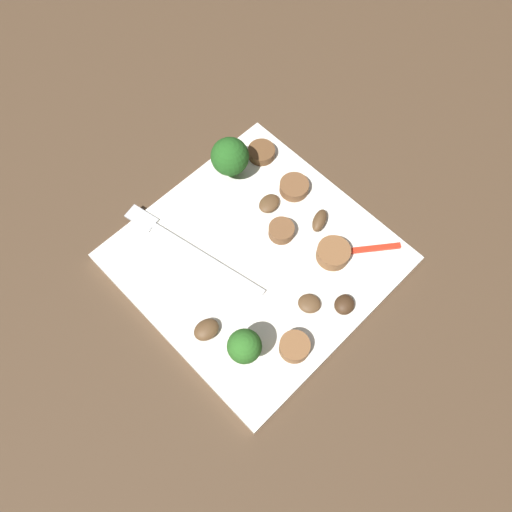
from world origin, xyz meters
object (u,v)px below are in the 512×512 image
object	(u,v)px
broccoli_floret_0	(244,347)
mushroom_0	(206,330)
plate	(256,258)
sausage_slice_4	(261,152)
sausage_slice_2	(333,253)
pepper_strip_1	(375,248)
sausage_slice_1	(294,187)
mushroom_3	(344,305)
fork	(184,244)
sausage_slice_0	(294,347)
broccoli_floret_1	(230,157)
mushroom_2	(307,306)
sausage_slice_3	(280,229)
mushroom_1	(269,203)
mushroom_4	(320,220)

from	to	relation	value
broccoli_floret_0	mushroom_0	bearing A→B (deg)	12.67
mushroom_0	plate	bearing A→B (deg)	-74.94
sausage_slice_4	broccoli_floret_0	bearing A→B (deg)	131.46
sausage_slice_2	pepper_strip_1	xyz separation A→B (m)	(-0.03, -0.04, -0.01)
plate	sausage_slice_1	size ratio (longest dim) A/B	7.69
mushroom_3	fork	bearing A→B (deg)	22.52
broccoli_floret_0	pepper_strip_1	world-z (taller)	broccoli_floret_0
fork	sausage_slice_1	world-z (taller)	sausage_slice_1
fork	sausage_slice_0	world-z (taller)	sausage_slice_0
broccoli_floret_1	sausage_slice_4	size ratio (longest dim) A/B	1.76
plate	sausage_slice_4	distance (m)	0.13
mushroom_2	sausage_slice_4	bearing A→B (deg)	-31.14
broccoli_floret_1	sausage_slice_3	distance (m)	0.10
sausage_slice_1	mushroom_3	world-z (taller)	same
broccoli_floret_0	pepper_strip_1	size ratio (longest dim) A/B	0.95
mushroom_3	pepper_strip_1	bearing A→B (deg)	-74.71
pepper_strip_1	sausage_slice_2	bearing A→B (deg)	56.06
plate	fork	distance (m)	0.08
mushroom_1	plate	bearing A→B (deg)	122.37
broccoli_floret_1	pepper_strip_1	world-z (taller)	broccoli_floret_1
sausage_slice_1	mushroom_0	world-z (taller)	same
broccoli_floret_1	sausage_slice_0	world-z (taller)	broccoli_floret_1
plate	sausage_slice_0	xyz separation A→B (m)	(-0.10, 0.04, 0.01)
sausage_slice_0	sausage_slice_1	bearing A→B (deg)	-46.21
sausage_slice_0	broccoli_floret_1	bearing A→B (deg)	-26.64
fork	mushroom_1	xyz separation A→B (m)	(-0.03, -0.10, 0.00)
pepper_strip_1	sausage_slice_4	bearing A→B (deg)	0.09
broccoli_floret_0	sausage_slice_2	bearing A→B (deg)	-84.99
mushroom_3	mushroom_4	bearing A→B (deg)	-32.89
fork	pepper_strip_1	size ratio (longest dim) A/B	3.18
broccoli_floret_0	broccoli_floret_1	size ratio (longest dim) A/B	0.94
sausage_slice_1	mushroom_1	bearing A→B (deg)	81.09
sausage_slice_2	broccoli_floret_1	bearing A→B (deg)	2.02
fork	sausage_slice_2	bearing A→B (deg)	-151.63
sausage_slice_4	fork	bearing A→B (deg)	99.78
sausage_slice_0	fork	bearing A→B (deg)	0.71
fork	mushroom_2	bearing A→B (deg)	-175.65
sausage_slice_3	sausage_slice_2	bearing A→B (deg)	-161.98
broccoli_floret_0	sausage_slice_2	world-z (taller)	broccoli_floret_0
sausage_slice_4	sausage_slice_3	bearing A→B (deg)	146.16
sausage_slice_4	mushroom_2	xyz separation A→B (m)	(-0.17, 0.10, -0.00)
plate	mushroom_1	size ratio (longest dim) A/B	9.73
fork	broccoli_floret_1	distance (m)	0.11
sausage_slice_0	pepper_strip_1	distance (m)	0.14
fork	sausage_slice_4	bearing A→B (deg)	-92.33
sausage_slice_0	mushroom_0	xyz separation A→B (m)	(0.07, 0.05, -0.00)
plate	mushroom_3	world-z (taller)	mushroom_3
sausage_slice_3	mushroom_4	distance (m)	0.05
sausage_slice_2	mushroom_0	size ratio (longest dim) A/B	1.34
mushroom_0	sausage_slice_3	bearing A→B (deg)	-78.14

